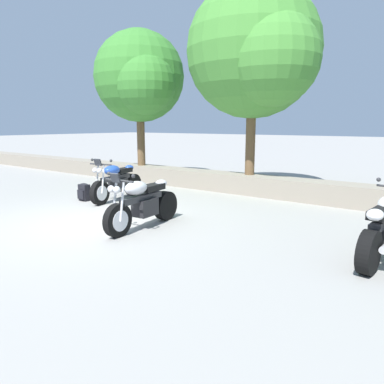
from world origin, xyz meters
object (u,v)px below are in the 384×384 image
motorcycle_blue_near_left (116,182)px  rider_backpack (84,192)px  motorcycle_silver_centre (142,204)px  leafy_tree_far_left (141,78)px  leafy_tree_mid_left (257,52)px

motorcycle_blue_near_left → rider_backpack: bearing=-136.6°
motorcycle_silver_centre → motorcycle_blue_near_left: bearing=147.7°
motorcycle_silver_centre → leafy_tree_far_left: size_ratio=0.44×
motorcycle_blue_near_left → motorcycle_silver_centre: same height
motorcycle_blue_near_left → motorcycle_silver_centre: 2.90m
rider_backpack → leafy_tree_mid_left: leafy_tree_mid_left is taller
rider_backpack → leafy_tree_far_left: leafy_tree_far_left is taller
motorcycle_silver_centre → leafy_tree_mid_left: (0.14, 4.48, 3.47)m
leafy_tree_mid_left → rider_backpack: bearing=-132.4°
rider_backpack → leafy_tree_mid_left: 6.05m
rider_backpack → leafy_tree_far_left: (-1.14, 3.45, 3.34)m
motorcycle_silver_centre → leafy_tree_mid_left: leafy_tree_mid_left is taller
motorcycle_silver_centre → rider_backpack: (-3.08, 0.96, -0.24)m
leafy_tree_far_left → motorcycle_silver_centre: bearing=-46.2°
leafy_tree_far_left → leafy_tree_mid_left: leafy_tree_mid_left is taller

